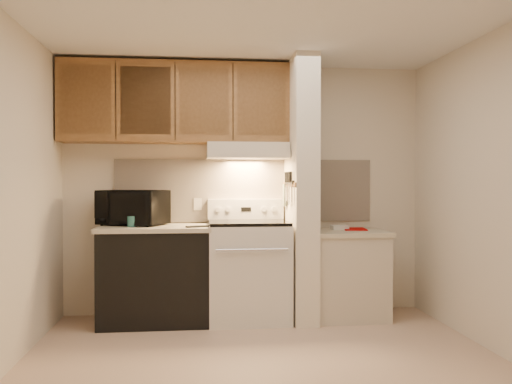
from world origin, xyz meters
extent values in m
plane|color=#CCAC94|center=(0.00, 0.00, 0.00)|extent=(3.60, 3.60, 0.00)
plane|color=white|center=(0.00, 0.00, 2.50)|extent=(3.60, 3.60, 0.00)
cube|color=beige|center=(0.00, 1.50, 1.25)|extent=(3.60, 2.50, 0.02)
cube|color=beige|center=(-1.80, 0.00, 1.25)|extent=(0.02, 3.00, 2.50)
cube|color=beige|center=(1.80, 0.00, 1.25)|extent=(0.02, 3.00, 2.50)
cube|color=#F6E2CF|center=(0.00, 1.49, 1.24)|extent=(2.60, 0.02, 0.63)
cube|color=silver|center=(0.00, 1.16, 0.46)|extent=(0.76, 0.65, 0.92)
cube|color=black|center=(0.00, 0.84, 0.50)|extent=(0.50, 0.01, 0.30)
cylinder|color=silver|center=(0.00, 0.80, 0.72)|extent=(0.65, 0.02, 0.02)
cube|color=black|center=(0.00, 1.16, 0.94)|extent=(0.74, 0.64, 0.03)
cube|color=silver|center=(0.00, 1.44, 1.05)|extent=(0.76, 0.08, 0.20)
cube|color=black|center=(0.00, 1.40, 1.05)|extent=(0.10, 0.01, 0.04)
cylinder|color=silver|center=(-0.28, 1.40, 1.05)|extent=(0.05, 0.02, 0.05)
cylinder|color=silver|center=(-0.18, 1.40, 1.05)|extent=(0.05, 0.02, 0.05)
cylinder|color=silver|center=(0.18, 1.40, 1.05)|extent=(0.05, 0.02, 0.05)
cylinder|color=silver|center=(0.28, 1.40, 1.05)|extent=(0.05, 0.02, 0.05)
cube|color=black|center=(-0.88, 1.17, 0.43)|extent=(1.00, 0.63, 0.87)
cube|color=beige|center=(-0.88, 1.17, 0.89)|extent=(1.04, 0.67, 0.04)
cube|color=black|center=(-0.48, 0.98, 0.92)|extent=(0.23, 0.15, 0.01)
cylinder|color=#2A6462|center=(-1.08, 1.11, 0.96)|extent=(0.11, 0.11, 0.10)
cube|color=beige|center=(-0.48, 1.48, 1.10)|extent=(0.08, 0.01, 0.12)
imported|color=black|center=(-1.10, 1.31, 1.08)|extent=(0.71, 0.61, 0.33)
cube|color=#EEE3CC|center=(0.51, 1.15, 1.25)|extent=(0.22, 0.70, 2.50)
cube|color=brown|center=(0.39, 1.15, 1.30)|extent=(0.01, 0.70, 0.04)
cube|color=black|center=(0.39, 1.10, 1.32)|extent=(0.02, 0.42, 0.04)
cube|color=silver|center=(0.38, 0.93, 1.22)|extent=(0.01, 0.03, 0.16)
cylinder|color=black|center=(0.38, 0.95, 1.37)|extent=(0.02, 0.02, 0.10)
cube|color=silver|center=(0.38, 1.03, 1.21)|extent=(0.01, 0.04, 0.18)
cylinder|color=black|center=(0.38, 1.02, 1.37)|extent=(0.02, 0.02, 0.10)
cube|color=silver|center=(0.38, 1.09, 1.20)|extent=(0.01, 0.04, 0.20)
cylinder|color=black|center=(0.38, 1.11, 1.37)|extent=(0.02, 0.02, 0.10)
cube|color=silver|center=(0.38, 1.18, 1.22)|extent=(0.01, 0.04, 0.16)
cylinder|color=black|center=(0.38, 1.18, 1.37)|extent=(0.02, 0.02, 0.10)
cube|color=silver|center=(0.38, 1.27, 1.21)|extent=(0.01, 0.04, 0.18)
cylinder|color=black|center=(0.38, 1.25, 1.37)|extent=(0.02, 0.02, 0.10)
cube|color=slate|center=(0.38, 1.32, 1.19)|extent=(0.03, 0.09, 0.22)
cube|color=beige|center=(0.97, 1.15, 0.40)|extent=(0.70, 0.60, 0.81)
cube|color=beige|center=(0.97, 1.15, 0.83)|extent=(0.74, 0.64, 0.04)
cube|color=#B10503|center=(1.07, 1.25, 0.85)|extent=(0.25, 0.32, 0.01)
cube|color=white|center=(0.92, 1.26, 0.87)|extent=(0.17, 0.12, 0.04)
cube|color=beige|center=(0.00, 1.28, 1.62)|extent=(0.78, 0.44, 0.15)
cube|color=beige|center=(0.00, 1.07, 1.58)|extent=(0.78, 0.04, 0.06)
cube|color=brown|center=(-0.69, 1.32, 2.08)|extent=(2.18, 0.33, 0.77)
cube|color=brown|center=(-1.51, 1.17, 2.08)|extent=(0.46, 0.01, 0.63)
cube|color=black|center=(-1.23, 1.16, 2.08)|extent=(0.01, 0.01, 0.73)
cube|color=brown|center=(-0.96, 1.17, 2.08)|extent=(0.46, 0.01, 0.63)
cube|color=black|center=(-0.69, 1.16, 2.08)|extent=(0.01, 0.01, 0.73)
cube|color=brown|center=(-0.42, 1.17, 2.08)|extent=(0.46, 0.01, 0.63)
cube|color=black|center=(-0.14, 1.16, 2.08)|extent=(0.01, 0.01, 0.73)
cube|color=brown|center=(0.13, 1.17, 2.08)|extent=(0.46, 0.01, 0.63)
camera|label=1|loc=(-0.49, -3.98, 1.33)|focal=38.00mm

